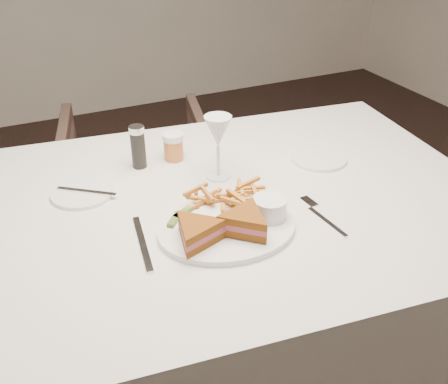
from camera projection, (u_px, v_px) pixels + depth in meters
ground at (236, 371)px, 1.72m from camera, size 5.00×5.00×0.00m
table at (217, 308)px, 1.45m from camera, size 1.52×1.10×0.75m
chair_far at (138, 173)px, 2.24m from camera, size 0.74×0.71×0.64m
table_setting at (219, 197)px, 1.20m from camera, size 0.82×0.65×0.18m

